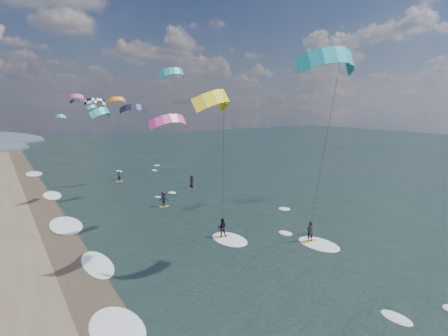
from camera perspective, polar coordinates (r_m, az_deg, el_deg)
ground at (r=24.10m, az=18.58°, el=-20.85°), size 260.00×260.00×0.00m
wet_sand_strip at (r=26.22m, az=-19.45°, el=-18.21°), size 3.00×240.00×0.00m
kitesurfer_near_a at (r=26.50m, az=16.60°, el=9.99°), size 7.85×8.39×16.02m
kitesurfer_near_b at (r=27.80m, az=0.16°, el=3.17°), size 7.15×9.09×13.63m
far_kitesurfers at (r=50.03m, az=-8.67°, el=-3.10°), size 8.64×17.94×1.84m
bg_kite_field at (r=66.41m, az=-17.62°, el=9.56°), size 12.54×70.38×8.02m
shoreline_surf at (r=30.64m, az=-19.20°, el=-13.95°), size 2.40×79.40×0.11m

